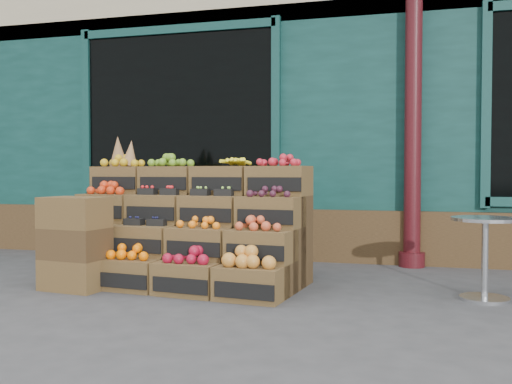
# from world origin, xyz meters

# --- Properties ---
(ground) EXTENTS (60.00, 60.00, 0.00)m
(ground) POSITION_xyz_m (0.00, 0.00, 0.00)
(ground) COLOR #3B3B3D
(ground) RESTS_ON ground
(shop_facade) EXTENTS (12.00, 6.24, 4.80)m
(shop_facade) POSITION_xyz_m (0.00, 5.11, 2.40)
(shop_facade) COLOR #103935
(shop_facade) RESTS_ON ground
(crate_display) EXTENTS (2.35, 1.33, 1.40)m
(crate_display) POSITION_xyz_m (-0.86, 0.58, 0.43)
(crate_display) COLOR brown
(crate_display) RESTS_ON ground
(spare_crates) EXTENTS (0.59, 0.44, 0.82)m
(spare_crates) POSITION_xyz_m (-1.67, 0.02, 0.41)
(spare_crates) COLOR brown
(spare_crates) RESTS_ON ground
(bistro_table) EXTENTS (0.53, 0.53, 0.67)m
(bistro_table) POSITION_xyz_m (1.76, 0.51, 0.42)
(bistro_table) COLOR silver
(bistro_table) RESTS_ON ground
(shopkeeper) EXTENTS (0.93, 0.80, 2.17)m
(shopkeeper) POSITION_xyz_m (-1.14, 2.85, 1.08)
(shopkeeper) COLOR #1B6128
(shopkeeper) RESTS_ON ground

